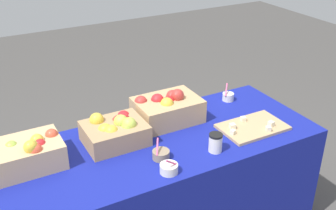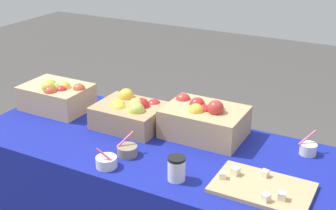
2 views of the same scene
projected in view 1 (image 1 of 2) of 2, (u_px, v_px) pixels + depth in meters
table at (161, 191)px, 2.57m from camera, size 1.90×0.76×0.74m
apple_crate_left at (27, 153)px, 2.14m from camera, size 0.37×0.27×0.19m
apple_crate_middle at (116, 130)px, 2.35m from camera, size 0.34×0.27×0.17m
apple_crate_right at (167, 108)px, 2.58m from camera, size 0.40×0.29×0.21m
cutting_board_front at (252, 127)px, 2.52m from camera, size 0.40×0.26×0.05m
sample_bowl_near at (169, 168)px, 2.11m from camera, size 0.09×0.09×0.10m
sample_bowl_mid at (161, 154)px, 2.23m from camera, size 0.09×0.10×0.11m
sample_bowl_far at (228, 97)px, 2.86m from camera, size 0.09×0.09×0.11m
coffee_cup at (215, 143)px, 2.28m from camera, size 0.08×0.08×0.11m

